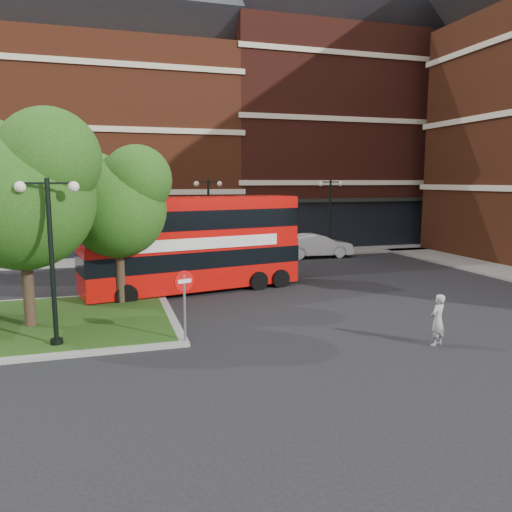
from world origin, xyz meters
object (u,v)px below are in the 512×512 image
object	(u,v)px
bus	(193,238)
car_silver	(150,251)
woman	(438,320)
car_white	(316,246)

from	to	relation	value
bus	car_silver	xyz separation A→B (m)	(-1.13, 9.24, -1.82)
bus	woman	size ratio (longest dim) A/B	6.33
woman	car_silver	distance (m)	19.99
car_white	woman	bearing A→B (deg)	170.98
bus	car_white	distance (m)	12.26
woman	car_white	size ratio (longest dim) A/B	0.34
bus	car_white	size ratio (longest dim) A/B	2.13
woman	car_silver	bearing A→B (deg)	-93.31
car_silver	bus	bearing A→B (deg)	-176.87
bus	woman	bearing A→B (deg)	-70.56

